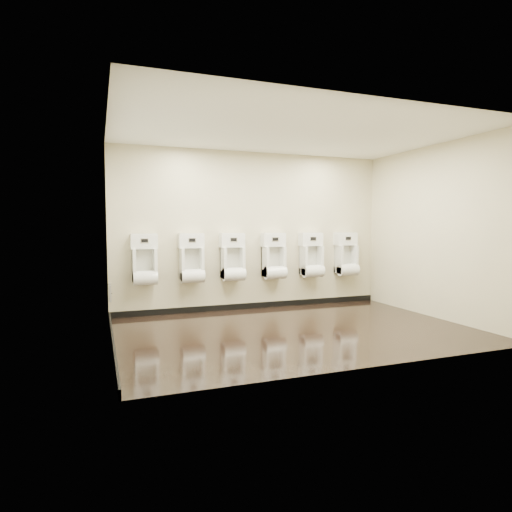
{
  "coord_description": "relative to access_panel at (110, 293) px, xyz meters",
  "views": [
    {
      "loc": [
        -2.63,
        -5.47,
        1.49
      ],
      "look_at": [
        -0.4,
        0.55,
        1.04
      ],
      "focal_mm": 30.0,
      "sensor_mm": 36.0,
      "label": 1
    }
  ],
  "objects": [
    {
      "name": "urinal_5",
      "position": [
        4.32,
        0.41,
        0.39
      ],
      "size": [
        0.43,
        0.33,
        0.81
      ],
      "color": "silver",
      "rests_on": "back_wall"
    },
    {
      "name": "right_wall",
      "position": [
        4.98,
        -1.2,
        0.9
      ],
      "size": [
        0.02,
        3.5,
        2.8
      ],
      "primitive_type": "cube",
      "color": "beige",
      "rests_on": "ground"
    },
    {
      "name": "ground",
      "position": [
        2.48,
        -1.2,
        -0.5
      ],
      "size": [
        5.0,
        3.5,
        0.0
      ],
      "primitive_type": "cube",
      "color": "black",
      "rests_on": "ground"
    },
    {
      "name": "urinal_1",
      "position": [
        1.32,
        0.41,
        0.39
      ],
      "size": [
        0.43,
        0.33,
        0.81
      ],
      "color": "silver",
      "rests_on": "back_wall"
    },
    {
      "name": "urinal_3",
      "position": [
        2.81,
        0.41,
        0.39
      ],
      "size": [
        0.43,
        0.33,
        0.81
      ],
      "color": "silver",
      "rests_on": "back_wall"
    },
    {
      "name": "tile_overlay_left",
      "position": [
        -0.01,
        -1.2,
        0.9
      ],
      "size": [
        0.01,
        3.5,
        2.8
      ],
      "primitive_type": "cube",
      "color": "white",
      "rests_on": "ground"
    },
    {
      "name": "back_wall",
      "position": [
        2.48,
        0.55,
        0.9
      ],
      "size": [
        5.0,
        0.02,
        2.8
      ],
      "primitive_type": "cube",
      "color": "beige",
      "rests_on": "ground"
    },
    {
      "name": "ceiling",
      "position": [
        2.48,
        -1.2,
        2.3
      ],
      "size": [
        5.0,
        3.5,
        0.0
      ],
      "primitive_type": "cube",
      "color": "silver"
    },
    {
      "name": "skirting_left",
      "position": [
        -0.01,
        -1.2,
        -0.45
      ],
      "size": [
        0.02,
        3.5,
        0.1
      ],
      "primitive_type": "cube",
      "color": "black",
      "rests_on": "ground"
    },
    {
      "name": "urinal_0",
      "position": [
        0.55,
        0.41,
        0.39
      ],
      "size": [
        0.43,
        0.33,
        0.81
      ],
      "color": "silver",
      "rests_on": "back_wall"
    },
    {
      "name": "urinal_2",
      "position": [
        2.04,
        0.41,
        0.39
      ],
      "size": [
        0.43,
        0.33,
        0.81
      ],
      "color": "silver",
      "rests_on": "back_wall"
    },
    {
      "name": "front_wall",
      "position": [
        2.48,
        -2.95,
        0.9
      ],
      "size": [
        5.0,
        0.02,
        2.8
      ],
      "primitive_type": "cube",
      "color": "beige",
      "rests_on": "ground"
    },
    {
      "name": "urinal_4",
      "position": [
        3.57,
        0.41,
        0.39
      ],
      "size": [
        0.43,
        0.33,
        0.81
      ],
      "color": "silver",
      "rests_on": "back_wall"
    },
    {
      "name": "skirting_back",
      "position": [
        2.48,
        0.54,
        -0.45
      ],
      "size": [
        5.0,
        0.02,
        0.1
      ],
      "primitive_type": "cube",
      "color": "black",
      "rests_on": "ground"
    },
    {
      "name": "left_wall",
      "position": [
        -0.02,
        -1.2,
        0.9
      ],
      "size": [
        0.02,
        3.5,
        2.8
      ],
      "primitive_type": "cube",
      "color": "beige",
      "rests_on": "ground"
    },
    {
      "name": "access_panel",
      "position": [
        0.0,
        0.0,
        0.0
      ],
      "size": [
        0.04,
        0.25,
        0.25
      ],
      "color": "#9E9EA3",
      "rests_on": "left_wall"
    }
  ]
}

